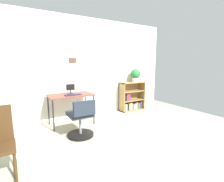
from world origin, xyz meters
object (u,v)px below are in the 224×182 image
Objects in this scene: bookshelf_low at (131,98)px; office_chair at (81,121)px; monitor at (70,90)px; keyboard at (73,95)px; desk at (71,97)px; potted_plant_on_shelf at (135,75)px.

office_chair is at bearing -153.10° from bookshelf_low.
monitor is 1.99m from bookshelf_low.
monitor is 0.99m from office_chair.
office_chair is at bearing -96.13° from keyboard.
keyboard is (-0.01, -0.20, -0.09)m from monitor.
desk is 4.36× the size of monitor.
desk is 2.76× the size of keyboard.
bookshelf_low is (1.93, 0.16, -0.44)m from monitor.
office_chair is 2.26m from bookshelf_low.
keyboard reaches higher than desk.
bookshelf_low is at bearing 10.56° from keyboard.
keyboard is at bearing 83.87° from office_chair.
office_chair is at bearing -94.28° from desk.
bookshelf_low is at bearing 6.73° from desk.
potted_plant_on_shelf is (2.07, 0.18, 0.42)m from desk.
bookshelf_low is (1.94, 0.36, -0.35)m from keyboard.
potted_plant_on_shelf is at bearing -23.16° from bookshelf_low.
monitor is 0.63× the size of keyboard.
potted_plant_on_shelf is at bearing 24.48° from office_chair.
monitor is at bearing 86.60° from keyboard.
office_chair is (-0.08, -0.86, -0.49)m from monitor.
monitor is at bearing -176.92° from potted_plant_on_shelf.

